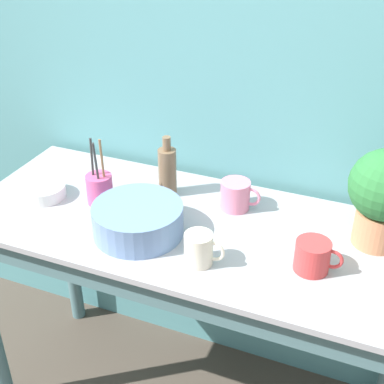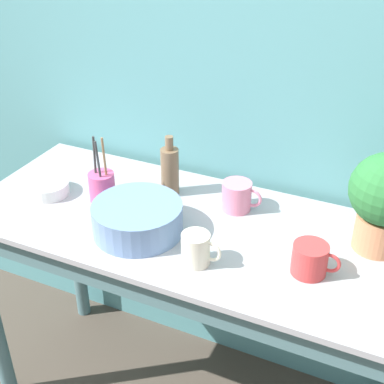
% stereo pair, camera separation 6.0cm
% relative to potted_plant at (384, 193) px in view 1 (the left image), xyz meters
% --- Properties ---
extents(wall_back, '(6.00, 0.05, 2.40)m').
position_rel_potted_plant_xyz_m(wall_back, '(-0.55, 0.25, 0.15)').
color(wall_back, teal).
rests_on(wall_back, ground_plane).
extents(counter_table, '(1.49, 0.62, 0.87)m').
position_rel_potted_plant_xyz_m(counter_table, '(-0.55, -0.14, -0.35)').
color(counter_table, slate).
rests_on(counter_table, ground_plane).
extents(potted_plant, '(0.21, 0.21, 0.31)m').
position_rel_potted_plant_xyz_m(potted_plant, '(0.00, 0.00, 0.00)').
color(potted_plant, tan).
rests_on(potted_plant, counter_table).
extents(bowl_wash_large, '(0.28, 0.28, 0.10)m').
position_rel_potted_plant_xyz_m(bowl_wash_large, '(-0.68, -0.22, -0.13)').
color(bowl_wash_large, '#6684B2').
rests_on(bowl_wash_large, counter_table).
extents(bottle_tall, '(0.06, 0.06, 0.22)m').
position_rel_potted_plant_xyz_m(bottle_tall, '(-0.70, 0.03, -0.08)').
color(bottle_tall, brown).
rests_on(bottle_tall, counter_table).
extents(mug_pink, '(0.14, 0.10, 0.10)m').
position_rel_potted_plant_xyz_m(mug_pink, '(-0.45, 0.03, -0.13)').
color(mug_pink, pink).
rests_on(mug_pink, counter_table).
extents(mug_red, '(0.14, 0.10, 0.09)m').
position_rel_potted_plant_xyz_m(mug_red, '(-0.15, -0.20, -0.13)').
color(mug_red, '#C63838').
rests_on(mug_red, counter_table).
extents(mug_cream, '(0.12, 0.08, 0.10)m').
position_rel_potted_plant_xyz_m(mug_cream, '(-0.45, -0.29, -0.13)').
color(mug_cream, beige).
rests_on(mug_cream, counter_table).
extents(bowl_small_enamel_white, '(0.15, 0.15, 0.04)m').
position_rel_potted_plant_xyz_m(bowl_small_enamel_white, '(-1.08, -0.15, -0.15)').
color(bowl_small_enamel_white, silver).
rests_on(bowl_small_enamel_white, counter_table).
extents(utensil_cup, '(0.09, 0.09, 0.24)m').
position_rel_potted_plant_xyz_m(utensil_cup, '(-0.88, -0.11, -0.12)').
color(utensil_cup, '#CC4C7F').
rests_on(utensil_cup, counter_table).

